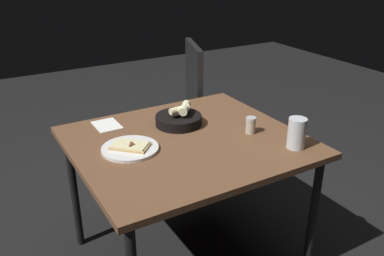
{
  "coord_description": "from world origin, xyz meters",
  "views": [
    {
      "loc": [
        -1.52,
        0.86,
        1.54
      ],
      "look_at": [
        -0.04,
        -0.0,
        0.78
      ],
      "focal_mm": 38.53,
      "sensor_mm": 36.0,
      "label": 1
    }
  ],
  "objects_px": {
    "bread_basket": "(179,119)",
    "beer_glass": "(296,135)",
    "dining_table": "(187,151)",
    "chair_near": "(178,108)",
    "pepper_shaker": "(251,126)",
    "pizza_plate": "(130,148)"
  },
  "relations": [
    {
      "from": "bread_basket",
      "to": "chair_near",
      "type": "bearing_deg",
      "value": -27.71
    },
    {
      "from": "beer_glass",
      "to": "pepper_shaker",
      "type": "xyz_separation_m",
      "value": [
        0.23,
        0.08,
        -0.03
      ]
    },
    {
      "from": "pepper_shaker",
      "to": "chair_near",
      "type": "xyz_separation_m",
      "value": [
        0.86,
        -0.06,
        -0.2
      ]
    },
    {
      "from": "dining_table",
      "to": "pizza_plate",
      "type": "height_order",
      "value": "pizza_plate"
    },
    {
      "from": "pizza_plate",
      "to": "bread_basket",
      "type": "bearing_deg",
      "value": -66.34
    },
    {
      "from": "dining_table",
      "to": "bread_basket",
      "type": "bearing_deg",
      "value": -17.03
    },
    {
      "from": "dining_table",
      "to": "beer_glass",
      "type": "relative_size",
      "value": 7.41
    },
    {
      "from": "bread_basket",
      "to": "beer_glass",
      "type": "distance_m",
      "value": 0.59
    },
    {
      "from": "dining_table",
      "to": "pizza_plate",
      "type": "bearing_deg",
      "value": 83.51
    },
    {
      "from": "bread_basket",
      "to": "beer_glass",
      "type": "bearing_deg",
      "value": -146.42
    },
    {
      "from": "bread_basket",
      "to": "beer_glass",
      "type": "relative_size",
      "value": 1.67
    },
    {
      "from": "beer_glass",
      "to": "chair_near",
      "type": "bearing_deg",
      "value": 0.88
    },
    {
      "from": "chair_near",
      "to": "bread_basket",
      "type": "bearing_deg",
      "value": 152.29
    },
    {
      "from": "pizza_plate",
      "to": "pepper_shaker",
      "type": "relative_size",
      "value": 3.14
    },
    {
      "from": "bread_basket",
      "to": "pepper_shaker",
      "type": "xyz_separation_m",
      "value": [
        -0.27,
        -0.25,
        0.0
      ]
    },
    {
      "from": "beer_glass",
      "to": "bread_basket",
      "type": "bearing_deg",
      "value": 33.58
    },
    {
      "from": "beer_glass",
      "to": "chair_near",
      "type": "distance_m",
      "value": 1.11
    },
    {
      "from": "dining_table",
      "to": "chair_near",
      "type": "bearing_deg",
      "value": -25.44
    },
    {
      "from": "bread_basket",
      "to": "pepper_shaker",
      "type": "distance_m",
      "value": 0.36
    },
    {
      "from": "bread_basket",
      "to": "pepper_shaker",
      "type": "height_order",
      "value": "bread_basket"
    },
    {
      "from": "dining_table",
      "to": "chair_near",
      "type": "relative_size",
      "value": 1.08
    },
    {
      "from": "dining_table",
      "to": "beer_glass",
      "type": "xyz_separation_m",
      "value": [
        -0.32,
        -0.38,
        0.12
      ]
    }
  ]
}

